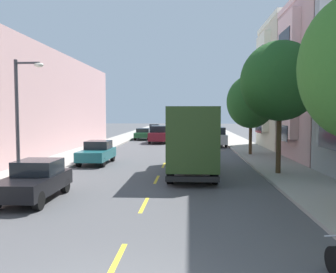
% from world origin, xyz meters
% --- Properties ---
extents(ground_plane, '(160.00, 160.00, 0.00)m').
position_xyz_m(ground_plane, '(0.00, 30.00, 0.00)').
color(ground_plane, '#4C4C4F').
extents(sidewalk_left, '(3.20, 120.00, 0.14)m').
position_xyz_m(sidewalk_left, '(-7.10, 28.00, 0.07)').
color(sidewalk_left, '#A39E93').
rests_on(sidewalk_left, ground_plane).
extents(sidewalk_right, '(3.20, 120.00, 0.14)m').
position_xyz_m(sidewalk_right, '(7.10, 28.00, 0.07)').
color(sidewalk_right, '#A39E93').
rests_on(sidewalk_right, ground_plane).
extents(lane_centerline_dashes, '(0.14, 47.20, 0.01)m').
position_xyz_m(lane_centerline_dashes, '(0.00, 24.50, 0.00)').
color(lane_centerline_dashes, yellow).
rests_on(lane_centerline_dashes, ground_plane).
extents(townhouse_fourth_cream, '(11.88, 8.36, 11.85)m').
position_xyz_m(townhouse_fourth_cream, '(14.23, 28.23, 5.72)').
color(townhouse_fourth_cream, beige).
rests_on(townhouse_fourth_cream, ground_plane).
extents(street_tree_second, '(4.15, 4.15, 7.01)m').
position_xyz_m(street_tree_second, '(6.40, 13.55, 5.03)').
color(street_tree_second, '#47331E').
rests_on(street_tree_second, sidewalk_right).
extents(street_tree_third, '(3.74, 3.74, 6.15)m').
position_xyz_m(street_tree_third, '(6.40, 22.33, 4.23)').
color(street_tree_third, '#47331E').
rests_on(street_tree_third, sidewalk_right).
extents(street_lamp, '(1.35, 0.28, 5.58)m').
position_xyz_m(street_lamp, '(-5.92, 9.88, 3.45)').
color(street_lamp, '#38383D').
rests_on(street_lamp, sidewalk_left).
extents(delivery_box_truck, '(2.44, 8.17, 3.65)m').
position_xyz_m(delivery_box_truck, '(1.80, 13.60, 2.03)').
color(delivery_box_truck, '#2D471E').
rests_on(delivery_box_truck, ground_plane).
extents(parked_hatchback_teal, '(1.78, 4.02, 1.50)m').
position_xyz_m(parked_hatchback_teal, '(-4.45, 17.37, 0.76)').
color(parked_hatchback_teal, '#195B60').
rests_on(parked_hatchback_teal, ground_plane).
extents(parked_hatchback_white, '(1.76, 4.01, 1.50)m').
position_xyz_m(parked_hatchback_white, '(-4.23, 53.60, 0.76)').
color(parked_hatchback_white, silver).
rests_on(parked_hatchback_white, ground_plane).
extents(parked_hatchback_black, '(1.78, 4.02, 1.50)m').
position_xyz_m(parked_hatchback_black, '(-4.31, 7.54, 0.76)').
color(parked_hatchback_black, black).
rests_on(parked_hatchback_black, ground_plane).
extents(parked_sedan_red, '(1.86, 4.52, 1.43)m').
position_xyz_m(parked_sedan_red, '(4.40, 45.11, 0.75)').
color(parked_sedan_red, '#AD1E1E').
rests_on(parked_sedan_red, ground_plane).
extents(parked_suv_silver, '(1.97, 4.81, 1.93)m').
position_xyz_m(parked_suv_silver, '(4.33, 30.65, 0.99)').
color(parked_suv_silver, '#B2B5BA').
rests_on(parked_suv_silver, ground_plane).
extents(parked_sedan_forest, '(1.85, 4.52, 1.43)m').
position_xyz_m(parked_sedan_forest, '(-4.22, 39.24, 0.75)').
color(parked_sedan_forest, '#194C28').
rests_on(parked_sedan_forest, ground_plane).
extents(parked_wagon_orange, '(1.90, 4.73, 1.50)m').
position_xyz_m(parked_wagon_orange, '(4.32, 38.03, 0.80)').
color(parked_wagon_orange, orange).
rests_on(parked_wagon_orange, ground_plane).
extents(moving_burgundy_sedan, '(1.95, 4.80, 1.93)m').
position_xyz_m(moving_burgundy_sedan, '(-1.80, 34.18, 0.99)').
color(moving_burgundy_sedan, maroon).
rests_on(moving_burgundy_sedan, ground_plane).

